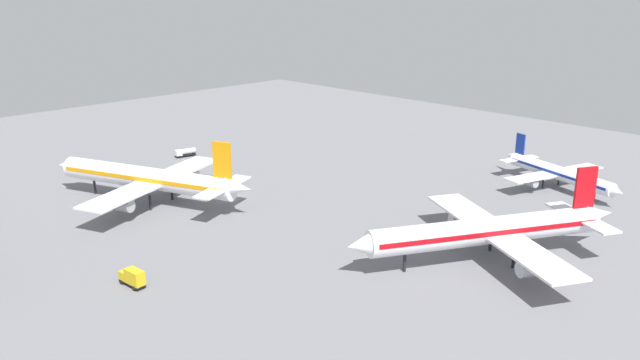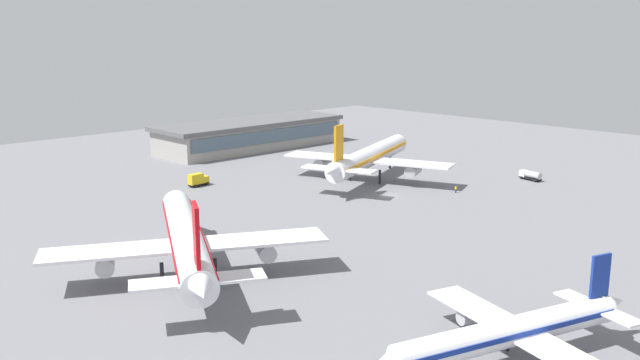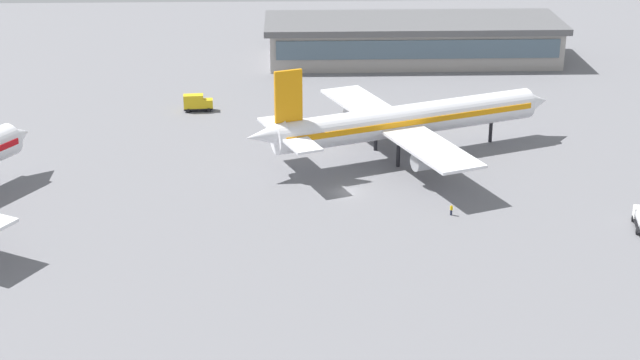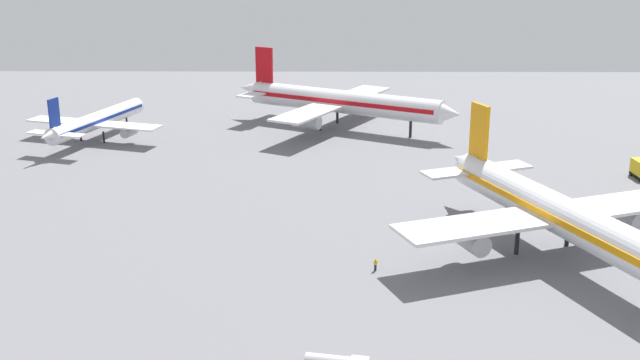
% 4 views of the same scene
% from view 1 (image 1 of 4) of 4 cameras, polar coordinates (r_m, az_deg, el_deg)
% --- Properties ---
extents(ground, '(288.00, 288.00, 0.00)m').
position_cam_1_polar(ground, '(160.22, -8.03, -1.60)').
color(ground, slate).
extents(airplane_at_gate, '(43.08, 51.58, 17.19)m').
position_cam_1_polar(airplane_at_gate, '(125.51, 14.91, -4.40)').
color(airplane_at_gate, white).
rests_on(airplane_at_gate, ground).
extents(airplane_taxiing, '(54.73, 45.15, 17.38)m').
position_cam_1_polar(airplane_taxiing, '(158.56, -15.08, 0.16)').
color(airplane_taxiing, white).
rests_on(airplane_taxiing, ground).
extents(airplane_distant, '(37.58, 30.81, 11.72)m').
position_cam_1_polar(airplane_distant, '(175.77, 20.59, 0.60)').
color(airplane_distant, white).
rests_on(airplane_distant, ground).
extents(catering_truck, '(5.73, 2.57, 3.30)m').
position_cam_1_polar(catering_truck, '(118.07, -16.46, -8.36)').
color(catering_truck, black).
rests_on(catering_truck, ground).
extents(fuel_truck, '(3.16, 6.55, 2.50)m').
position_cam_1_polar(fuel_truck, '(200.39, -11.97, 2.45)').
color(fuel_truck, black).
rests_on(fuel_truck, ground).
extents(ground_crew_worker, '(0.53, 0.53, 1.67)m').
position_cam_1_polar(ground_crew_worker, '(176.46, -8.68, 0.44)').
color(ground_crew_worker, '#1E2338').
rests_on(ground_crew_worker, ground).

